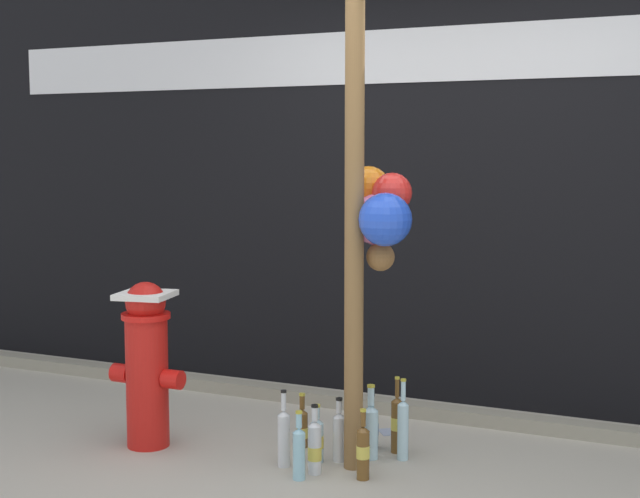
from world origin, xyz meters
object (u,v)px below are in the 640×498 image
at_px(bottle_5, 339,435).
at_px(bottle_6, 302,427).
at_px(bottle_0, 299,451).
at_px(fire_hydrant, 147,361).
at_px(bottle_4, 371,427).
at_px(bottle_7, 403,427).
at_px(bottle_8, 397,423).
at_px(memorial_post, 370,172).
at_px(bottle_9, 317,439).
at_px(bottle_3, 363,451).
at_px(bottle_1, 284,436).
at_px(bottle_2, 371,429).
at_px(bottle_10, 315,447).

bearing_deg(bottle_5, bottle_6, 155.10).
bearing_deg(bottle_0, fire_hydrant, 172.84).
relative_size(bottle_0, bottle_4, 1.14).
height_order(fire_hydrant, bottle_0, fire_hydrant).
bearing_deg(bottle_7, bottle_8, 125.41).
xyz_separation_m(memorial_post, bottle_5, (-0.16, -0.00, -1.32)).
xyz_separation_m(bottle_4, bottle_6, (-0.34, -0.13, -0.01)).
distance_m(bottle_7, bottle_9, 0.44).
relative_size(bottle_3, bottle_8, 0.86).
distance_m(bottle_1, bottle_2, 0.45).
xyz_separation_m(bottle_3, bottle_7, (0.08, 0.34, 0.03)).
height_order(fire_hydrant, bottle_1, fire_hydrant).
bearing_deg(bottle_10, bottle_9, 110.69).
bearing_deg(bottle_2, memorial_post, -74.87).
bearing_deg(memorial_post, bottle_9, -166.74).
xyz_separation_m(bottle_1, bottle_8, (0.44, 0.43, 0.00)).
bearing_deg(memorial_post, bottle_6, 164.31).
xyz_separation_m(fire_hydrant, bottle_3, (1.22, 0.01, -0.32)).
xyz_separation_m(bottle_1, bottle_3, (0.42, -0.00, -0.02)).
height_order(bottle_9, bottle_10, bottle_10).
bearing_deg(bottle_3, bottle_10, -173.67).
distance_m(bottle_3, bottle_4, 0.45).
relative_size(bottle_8, bottle_9, 1.36).
relative_size(fire_hydrant, bottle_0, 2.62).
distance_m(fire_hydrant, bottle_1, 0.86).
bearing_deg(bottle_2, bottle_3, -76.08).
height_order(bottle_4, bottle_7, bottle_7).
height_order(bottle_2, bottle_4, bottle_2).
bearing_deg(fire_hydrant, bottle_5, 10.69).
relative_size(bottle_7, bottle_8, 1.04).
distance_m(memorial_post, bottle_1, 1.37).
relative_size(memorial_post, bottle_10, 7.82).
bearing_deg(bottle_7, memorial_post, -130.11).
height_order(bottle_3, bottle_8, bottle_8).
distance_m(bottle_5, bottle_7, 0.33).
xyz_separation_m(bottle_2, bottle_7, (0.15, 0.05, 0.01)).
xyz_separation_m(bottle_4, bottle_9, (-0.17, -0.31, 0.00)).
relative_size(fire_hydrant, bottle_5, 2.68).
relative_size(bottle_0, bottle_3, 0.98).
bearing_deg(bottle_1, bottle_0, -41.69).
xyz_separation_m(fire_hydrant, bottle_2, (1.15, 0.30, -0.31)).
distance_m(bottle_7, bottle_10, 0.49).
relative_size(memorial_post, bottle_9, 9.05).
xyz_separation_m(bottle_0, bottle_7, (0.36, 0.47, 0.03)).
bearing_deg(fire_hydrant, bottle_0, -7.16).
height_order(memorial_post, bottle_7, memorial_post).
height_order(bottle_1, bottle_8, bottle_8).
bearing_deg(bottle_4, bottle_10, -103.99).
bearing_deg(bottle_3, bottle_5, 137.80).
bearing_deg(bottle_0, bottle_5, 76.51).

